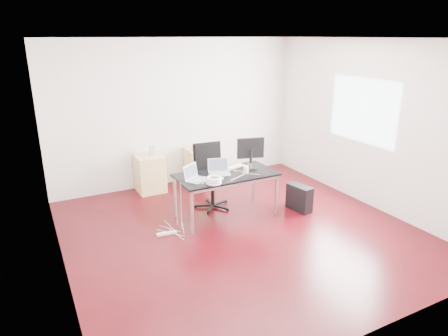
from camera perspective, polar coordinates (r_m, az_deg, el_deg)
name	(u,v)px	position (r m, az deg, el deg)	size (l,w,h in m)	color
room_shell	(244,142)	(5.67, 2.88, 3.80)	(5.00, 5.00, 5.00)	#37060B
desk	(226,177)	(6.39, 0.29, -1.29)	(1.60, 0.80, 0.73)	black
office_chair	(211,173)	(6.80, -1.91, -0.70)	(0.52, 0.54, 1.08)	black
filing_cabinet_left	(150,174)	(7.67, -10.52, -0.78)	(0.50, 0.50, 0.70)	tan
filing_cabinet_right	(200,166)	(8.00, -3.49, 0.32)	(0.50, 0.50, 0.70)	tan
pc_tower	(299,198)	(6.89, 10.71, -4.20)	(0.20, 0.45, 0.44)	black
wastebasket	(201,182)	(7.70, -3.36, -2.08)	(0.24, 0.24, 0.28)	black
power_strip	(167,233)	(6.11, -8.18, -9.24)	(0.30, 0.06, 0.04)	white
laptop_left	(195,177)	(6.10, -4.19, -1.22)	(0.41, 0.39, 0.23)	silver
laptop_right	(219,170)	(6.36, -0.69, -0.35)	(0.39, 0.34, 0.23)	silver
monitor	(251,151)	(6.60, 3.81, 2.38)	(0.45, 0.26, 0.51)	black
keyboard	(232,167)	(6.67, 1.22, 0.13)	(0.44, 0.14, 0.02)	white
cup_white	(246,170)	(6.40, 3.15, -0.22)	(0.08, 0.08, 0.12)	white
cup_brown	(249,167)	(6.57, 3.63, 0.17)	(0.08, 0.08, 0.10)	#53351C
cable_coil	(214,181)	(5.93, -1.46, -1.80)	(0.24, 0.24, 0.11)	white
power_adapter	(220,178)	(6.14, -0.52, -1.48)	(0.07, 0.07, 0.03)	white
speaker	(152,150)	(7.57, -10.23, 2.48)	(0.09, 0.08, 0.18)	#9E9E9E
navy_garment	(202,147)	(7.83, -3.14, 2.95)	(0.30, 0.24, 0.09)	black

